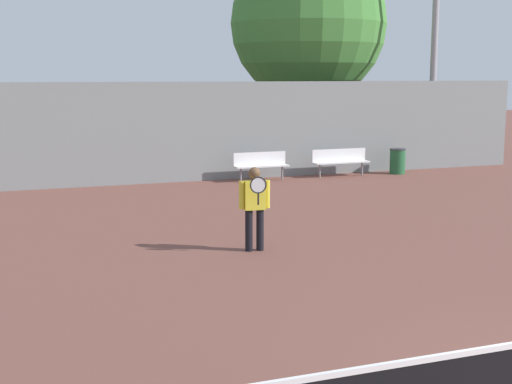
{
  "coord_description": "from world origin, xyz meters",
  "views": [
    {
      "loc": [
        -5.5,
        -4.74,
        3.25
      ],
      "look_at": [
        -0.48,
        8.64,
        0.9
      ],
      "focal_mm": 50.0,
      "sensor_mm": 36.0,
      "label": 1
    }
  ],
  "objects_px": {
    "bench_courtside_far": "(261,163)",
    "trash_bin": "(397,161)",
    "light_pole_far_right": "(436,10)",
    "bench_courtside_near": "(340,159)",
    "tree_green_broad": "(308,24)",
    "tennis_player": "(255,203)"
  },
  "relations": [
    {
      "from": "bench_courtside_near",
      "to": "tree_green_broad",
      "type": "height_order",
      "value": "tree_green_broad"
    },
    {
      "from": "trash_bin",
      "to": "light_pole_far_right",
      "type": "bearing_deg",
      "value": 25.11
    },
    {
      "from": "tennis_player",
      "to": "bench_courtside_near",
      "type": "height_order",
      "value": "tennis_player"
    },
    {
      "from": "bench_courtside_far",
      "to": "bench_courtside_near",
      "type": "bearing_deg",
      "value": 0.01
    },
    {
      "from": "tennis_player",
      "to": "bench_courtside_near",
      "type": "xyz_separation_m",
      "value": [
        6.07,
        8.33,
        -0.34
      ]
    },
    {
      "from": "trash_bin",
      "to": "tree_green_broad",
      "type": "relative_size",
      "value": 0.11
    },
    {
      "from": "tennis_player",
      "to": "bench_courtside_far",
      "type": "bearing_deg",
      "value": 74.42
    },
    {
      "from": "light_pole_far_right",
      "to": "tree_green_broad",
      "type": "xyz_separation_m",
      "value": [
        -3.35,
        3.12,
        -0.37
      ]
    },
    {
      "from": "bench_courtside_near",
      "to": "tree_green_broad",
      "type": "xyz_separation_m",
      "value": [
        0.59,
        3.89,
        4.53
      ]
    },
    {
      "from": "trash_bin",
      "to": "tennis_player",
      "type": "bearing_deg",
      "value": -134.73
    },
    {
      "from": "trash_bin",
      "to": "tree_green_broad",
      "type": "height_order",
      "value": "tree_green_broad"
    },
    {
      "from": "bench_courtside_near",
      "to": "tree_green_broad",
      "type": "bearing_deg",
      "value": 81.34
    },
    {
      "from": "bench_courtside_near",
      "to": "light_pole_far_right",
      "type": "relative_size",
      "value": 0.21
    },
    {
      "from": "trash_bin",
      "to": "tree_green_broad",
      "type": "xyz_separation_m",
      "value": [
        -1.49,
        4.0,
        4.67
      ]
    },
    {
      "from": "tennis_player",
      "to": "trash_bin",
      "type": "xyz_separation_m",
      "value": [
        8.15,
        8.22,
        -0.48
      ]
    },
    {
      "from": "bench_courtside_far",
      "to": "trash_bin",
      "type": "height_order",
      "value": "bench_courtside_far"
    },
    {
      "from": "bench_courtside_far",
      "to": "tree_green_broad",
      "type": "bearing_deg",
      "value": 49.23
    },
    {
      "from": "bench_courtside_far",
      "to": "light_pole_far_right",
      "type": "xyz_separation_m",
      "value": [
        6.7,
        0.76,
        4.9
      ]
    },
    {
      "from": "tennis_player",
      "to": "tree_green_broad",
      "type": "distance_m",
      "value": 14.53
    },
    {
      "from": "tennis_player",
      "to": "tree_green_broad",
      "type": "height_order",
      "value": "tree_green_broad"
    },
    {
      "from": "bench_courtside_far",
      "to": "trash_bin",
      "type": "relative_size",
      "value": 2.05
    },
    {
      "from": "tree_green_broad",
      "to": "bench_courtside_near",
      "type": "bearing_deg",
      "value": -98.66
    }
  ]
}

